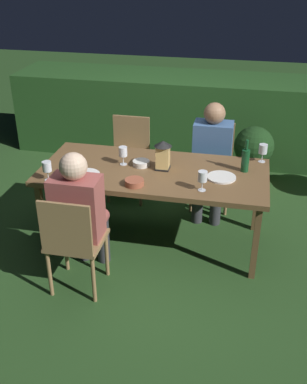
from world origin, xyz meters
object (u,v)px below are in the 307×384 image
Objects in this scene: bowl_bread at (141,163)px; potted_plant_by_hedge at (253,152)px; wine_glass_a at (123,152)px; wine_glass_c at (263,150)px; dining_table at (154,175)px; chair_side_right_a at (129,154)px; green_bottle_on_table at (245,160)px; wine_glass_d at (47,167)px; person_in_rust at (80,210)px; plate_a at (86,175)px; person_in_blue at (211,155)px; chair_side_left_a at (73,240)px; chair_side_right_b at (212,161)px; wine_glass_b at (203,177)px; plate_b at (221,177)px; bowl_olives at (134,182)px; lantern_centerpiece at (163,153)px.

potted_plant_by_hedge is (0.99, 1.32, -0.36)m from bowl_bread.
wine_glass_a is 1.26m from wine_glass_c.
chair_side_right_a is at bearing 117.98° from dining_table.
wine_glass_a is at bearing -78.58° from chair_side_right_a.
green_bottle_on_table is at bearing -93.80° from potted_plant_by_hedge.
person_in_rust is at bearing -36.11° from wine_glass_d.
plate_a is 1.63× the size of bowl_bread.
chair_side_left_a is at bearing -121.00° from person_in_blue.
person_in_blue is at bearing 38.82° from wine_glass_d.
chair_side_right_b is 1.19m from wine_glass_b.
chair_side_right_b reaches higher than plate_a.
wine_glass_b reaches higher than potted_plant_by_hedge.
chair_side_left_a reaches higher than plate_b.
green_bottle_on_table is at bearing 18.01° from wine_glass_d.
bowl_olives is (0.20, -0.37, -0.09)m from wine_glass_a.
green_bottle_on_table is at bearing 4.59° from wine_glass_a.
bowl_olives is at bearing -119.41° from person_in_blue.
wine_glass_c is at bearing 16.38° from bowl_bread.
person_in_blue is at bearing 41.38° from plate_a.
wine_glass_d is at bearing -140.78° from wine_glass_a.
chair_side_right_b is 0.85m from green_bottle_on_table.
chair_side_right_a and chair_side_right_b have the same top height.
wine_glass_d is at bearing -156.69° from wine_glass_c.
bowl_olives is at bearing 4.84° from wine_glass_d.
bowl_bread is (-0.03, 0.38, -0.00)m from bowl_olives.
bowl_bread is (-0.72, 0.10, 0.02)m from plate_b.
wine_glass_a is 0.43m from bowl_olives.
wine_glass_c is (0.47, 0.67, 0.00)m from wine_glass_b.
chair_side_left_a is 1.26× the size of potted_plant_by_hedge.
plate_a reaches higher than dining_table.
chair_side_right_a is 5.15× the size of wine_glass_d.
lantern_centerpiece reaches higher than bowl_olives.
lantern_centerpiece reaches higher than chair_side_right_b.
plate_b reaches higher than potted_plant_by_hedge.
bowl_bread is at bearing 151.31° from dining_table.
wine_glass_d is at bearing -147.47° from bowl_bread.
chair_side_left_a is 3.00× the size of green_bottle_on_table.
chair_side_left_a is 0.67m from plate_a.
plate_a is (-0.62, -0.27, -0.14)m from lantern_centerpiece.
wine_glass_c is at bearing 36.77° from person_in_rust.
green_bottle_on_table is 1.72× the size of wine_glass_a.
person_in_rust is 1.58m from person_in_blue.
lantern_centerpiece is 0.69m from plate_a.
person_in_blue is at bearing 55.34° from dining_table.
chair_side_right_b is at bearing 115.46° from green_bottle_on_table.
bowl_olives is (0.35, -1.16, 0.27)m from chair_side_right_a.
person_in_blue is at bearing 59.00° from chair_side_left_a.
wine_glass_a is 1.00× the size of wine_glass_c.
bowl_bread is at bearing 172.85° from lantern_centerpiece.
dining_table reaches higher than potted_plant_by_hedge.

